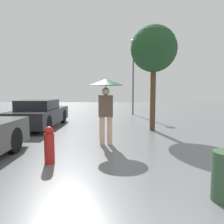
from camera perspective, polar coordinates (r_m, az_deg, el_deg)
pedestrian at (r=6.41m, az=-1.63°, el=4.81°), size 1.05×1.05×1.94m
parked_car_farthest at (r=10.16m, az=-18.36°, el=-0.51°), size 1.62×4.23×1.22m
tree at (r=9.12m, az=10.84°, el=15.70°), size 1.83×1.83×4.18m
street_lamp at (r=15.09m, az=5.59°, el=13.68°), size 0.40×0.40×5.03m
fire_hydrant at (r=5.03m, az=-16.06°, el=-8.28°), size 0.22×0.22×0.82m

